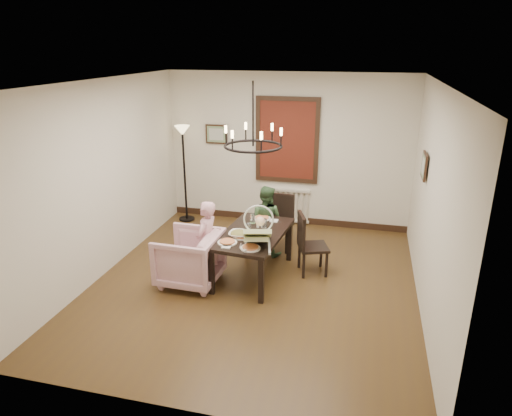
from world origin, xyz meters
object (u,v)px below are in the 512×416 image
at_px(baby_bouncer, 258,232).
at_px(drinking_glass, 248,228).
at_px(dining_table, 253,238).
at_px(armchair, 189,258).
at_px(floor_lamp, 185,175).
at_px(chair_far, 280,223).
at_px(elderly_woman, 207,249).
at_px(chair_right, 313,243).
at_px(seated_man, 266,226).

bearing_deg(baby_bouncer, drinking_glass, 107.30).
bearing_deg(baby_bouncer, dining_table, 97.81).
bearing_deg(armchair, baby_bouncer, 91.21).
relative_size(baby_bouncer, floor_lamp, 0.33).
relative_size(chair_far, floor_lamp, 0.51).
distance_m(elderly_woman, floor_lamp, 2.56).
xyz_separation_m(chair_right, seated_man, (-0.83, 0.48, 0.01)).
xyz_separation_m(chair_right, elderly_woman, (-1.44, -0.61, 0.03)).
distance_m(armchair, seated_man, 1.47).
xyz_separation_m(chair_right, drinking_glass, (-0.90, -0.35, 0.30)).
distance_m(elderly_woman, baby_bouncer, 0.87).
height_order(dining_table, elderly_woman, elderly_woman).
relative_size(dining_table, chair_right, 1.65).
xyz_separation_m(elderly_woman, floor_lamp, (-1.22, 2.22, 0.40)).
xyz_separation_m(dining_table, chair_far, (0.19, 1.03, -0.15)).
relative_size(seated_man, baby_bouncer, 1.62).
height_order(dining_table, armchair, armchair).
distance_m(dining_table, baby_bouncer, 0.53).
bearing_deg(dining_table, floor_lamp, 139.38).
distance_m(chair_right, elderly_woman, 1.57).
bearing_deg(chair_right, dining_table, 90.87).
xyz_separation_m(baby_bouncer, floor_lamp, (-2.00, 2.34, 0.01)).
relative_size(elderly_woman, baby_bouncer, 1.70).
relative_size(chair_right, elderly_woman, 0.94).
height_order(baby_bouncer, floor_lamp, floor_lamp).
xyz_separation_m(dining_table, armchair, (-0.83, -0.41, -0.23)).
height_order(chair_far, baby_bouncer, baby_bouncer).
bearing_deg(floor_lamp, armchair, -66.84).
distance_m(chair_right, seated_man, 0.96).
relative_size(chair_right, drinking_glass, 6.50).
bearing_deg(baby_bouncer, chair_far, 75.56).
height_order(chair_far, floor_lamp, floor_lamp).
xyz_separation_m(elderly_woman, drinking_glass, (0.54, 0.26, 0.26)).
xyz_separation_m(drinking_glass, floor_lamp, (-1.77, 1.96, 0.13)).
xyz_separation_m(chair_far, chair_right, (0.65, -0.72, 0.01)).
bearing_deg(elderly_woman, baby_bouncer, 89.41).
bearing_deg(chair_far, armchair, -121.53).
bearing_deg(chair_far, drinking_glass, -99.49).
bearing_deg(dining_table, chair_far, 85.53).
bearing_deg(armchair, drinking_glass, 117.62).
distance_m(chair_far, elderly_woman, 1.55).
bearing_deg(dining_table, seated_man, 95.54).
bearing_deg(elderly_woman, armchair, -55.09).
height_order(armchair, drinking_glass, drinking_glass).
bearing_deg(dining_table, baby_bouncer, -62.82).
bearing_deg(drinking_glass, baby_bouncer, -59.07).
bearing_deg(chair_right, seated_man, 40.16).
height_order(chair_far, drinking_glass, chair_far).
relative_size(armchair, baby_bouncer, 1.43).
height_order(chair_right, drinking_glass, chair_right).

